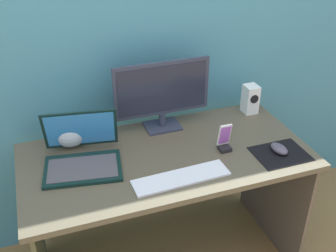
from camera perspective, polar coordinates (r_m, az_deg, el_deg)
wall_back at (r=2.07m, az=-4.25°, el=14.70°), size 6.00×0.04×2.50m
desk at (r=2.02m, az=-0.23°, el=-7.52°), size 1.35×0.66×0.72m
monitor at (r=2.04m, az=-0.82°, el=4.63°), size 0.49×0.14×0.36m
speaker_right at (r=2.29m, az=11.42°, el=3.71°), size 0.07×0.08×0.16m
laptop at (r=1.88m, az=-11.90°, el=-3.99°), size 0.38×0.35×0.23m
fishbowl at (r=2.01m, az=-13.53°, el=-0.56°), size 0.17×0.17×0.17m
keyboard_external at (r=1.78m, az=1.98°, el=-7.20°), size 0.43×0.13×0.01m
mousepad at (r=2.00m, az=15.40°, el=-3.77°), size 0.25×0.20×0.00m
mouse at (r=2.00m, az=15.26°, el=-3.08°), size 0.07×0.11×0.04m
phone_in_dock at (r=1.95m, az=7.88°, el=-2.07°), size 0.06×0.05×0.14m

